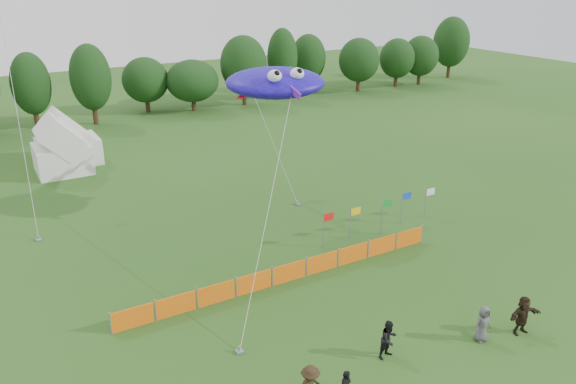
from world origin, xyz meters
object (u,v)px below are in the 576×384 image
barrier_fence (289,272)px  spectator_b (389,339)px  spectator_f (523,315)px  spectator_e (483,324)px  tent_right (68,143)px  stingray_kite (272,82)px  tent_left (61,150)px

barrier_fence → spectator_b: 7.27m
spectator_b → spectator_f: (6.07, -1.63, 0.06)m
spectator_e → spectator_f: 1.97m
tent_right → stingray_kite: bearing=-61.4°
stingray_kite → spectator_f: bearing=-79.5°
tent_right → spectator_f: tent_right is taller
spectator_b → spectator_e: spectator_b is taller
barrier_fence → spectator_f: spectator_f is taller
barrier_fence → spectator_f: (6.56, -8.87, 0.40)m
tent_left → spectator_f: size_ratio=2.27×
spectator_b → tent_right: bearing=92.8°
tent_right → barrier_fence: bearing=-76.5°
spectator_e → spectator_b: bearing=165.2°
tent_left → spectator_f: (13.47, -32.28, -0.92)m
tent_right → spectator_e: tent_right is taller
tent_left → spectator_b: (7.41, -30.65, -0.97)m
tent_left → spectator_e: 33.84m
tent_left → spectator_e: (11.56, -31.79, -0.98)m
tent_left → stingray_kite: 19.82m
spectator_f → tent_left: bearing=119.2°
tent_right → spectator_f: (12.66, -34.32, -0.81)m
barrier_fence → spectator_b: bearing=-86.1°
tent_left → spectator_b: 31.54m
spectator_e → spectator_f: spectator_f is taller
barrier_fence → stingray_kite: (3.45, 7.93, 8.10)m
spectator_b → tent_left: bearing=95.0°
tent_left → barrier_fence: tent_left is taller
tent_left → tent_right: size_ratio=0.85×
tent_right → spectator_b: tent_right is taller
tent_right → barrier_fence: (6.10, -25.44, -1.21)m
spectator_f → spectator_e: bearing=172.1°
tent_left → barrier_fence: bearing=-73.6°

